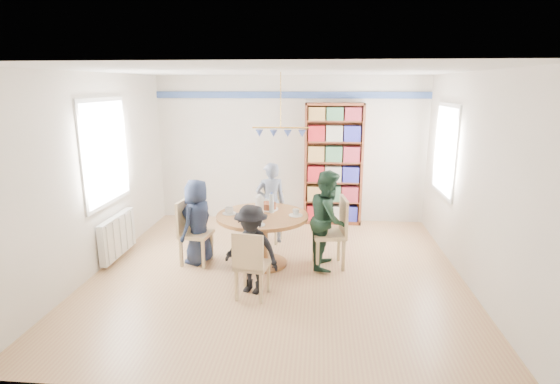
# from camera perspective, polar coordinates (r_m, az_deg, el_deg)

# --- Properties ---
(ground) EXTENTS (5.00, 5.00, 0.00)m
(ground) POSITION_cam_1_polar(r_m,az_deg,el_deg) (6.16, -0.35, -10.42)
(ground) COLOR tan
(room_shell) EXTENTS (5.00, 5.00, 5.00)m
(room_shell) POSITION_cam_1_polar(r_m,az_deg,el_deg) (6.57, -1.90, 6.10)
(room_shell) COLOR white
(room_shell) RESTS_ON ground
(radiator) EXTENTS (0.12, 1.00, 0.60)m
(radiator) POSITION_cam_1_polar(r_m,az_deg,el_deg) (6.95, -20.44, -5.37)
(radiator) COLOR silver
(radiator) RESTS_ON ground
(dining_table) EXTENTS (1.30, 1.30, 0.75)m
(dining_table) POSITION_cam_1_polar(r_m,az_deg,el_deg) (6.22, -2.31, -4.68)
(dining_table) COLOR brown
(dining_table) RESTS_ON ground
(chair_left) EXTENTS (0.46, 0.46, 0.94)m
(chair_left) POSITION_cam_1_polar(r_m,az_deg,el_deg) (6.42, -11.58, -4.76)
(chair_left) COLOR tan
(chair_left) RESTS_ON ground
(chair_right) EXTENTS (0.51, 0.51, 1.01)m
(chair_right) POSITION_cam_1_polar(r_m,az_deg,el_deg) (6.21, 7.19, -4.82)
(chair_right) COLOR tan
(chair_right) RESTS_ON ground
(chair_far) EXTENTS (0.44, 0.44, 0.84)m
(chair_far) POSITION_cam_1_polar(r_m,az_deg,el_deg) (7.24, -1.17, -2.77)
(chair_far) COLOR tan
(chair_far) RESTS_ON ground
(chair_near) EXTENTS (0.44, 0.44, 0.86)m
(chair_near) POSITION_cam_1_polar(r_m,az_deg,el_deg) (5.27, -3.87, -9.16)
(chair_near) COLOR tan
(chair_near) RESTS_ON ground
(person_left) EXTENTS (0.57, 0.70, 1.24)m
(person_left) POSITION_cam_1_polar(r_m,az_deg,el_deg) (6.40, -10.72, -3.81)
(person_left) COLOR #182036
(person_left) RESTS_ON ground
(person_right) EXTENTS (0.59, 0.72, 1.39)m
(person_right) POSITION_cam_1_polar(r_m,az_deg,el_deg) (6.16, 6.36, -3.57)
(person_right) COLOR #172E1F
(person_right) RESTS_ON ground
(person_far) EXTENTS (0.57, 0.46, 1.34)m
(person_far) POSITION_cam_1_polar(r_m,az_deg,el_deg) (7.06, -1.23, -1.46)
(person_far) COLOR gray
(person_far) RESTS_ON ground
(person_near) EXTENTS (0.83, 0.65, 1.13)m
(person_near) POSITION_cam_1_polar(r_m,az_deg,el_deg) (5.42, -3.74, -7.49)
(person_near) COLOR black
(person_near) RESTS_ON ground
(bookshelf) EXTENTS (1.06, 0.32, 2.22)m
(bookshelf) POSITION_cam_1_polar(r_m,az_deg,el_deg) (8.06, 6.98, 3.46)
(bookshelf) COLOR brown
(bookshelf) RESTS_ON ground
(tableware) EXTENTS (1.14, 1.14, 0.30)m
(tableware) POSITION_cam_1_polar(r_m,az_deg,el_deg) (6.17, -2.52, -2.32)
(tableware) COLOR white
(tableware) RESTS_ON dining_table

